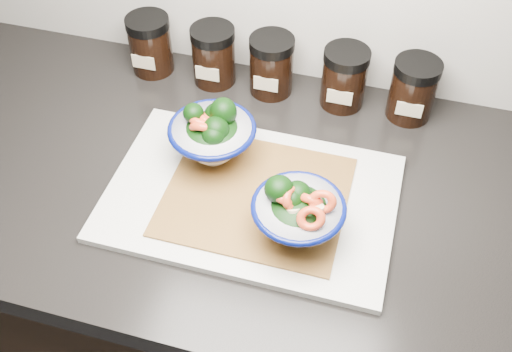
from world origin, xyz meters
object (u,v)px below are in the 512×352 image
(spice_jar_a, at_px, (150,44))
(spice_jar_e, at_px, (413,89))
(bowl_right, at_px, (297,213))
(bowl_left, at_px, (213,135))
(spice_jar_b, at_px, (214,55))
(spice_jar_c, at_px, (271,65))
(cutting_board, at_px, (251,198))
(spice_jar_d, at_px, (344,78))

(spice_jar_a, xyz_separation_m, spice_jar_e, (0.49, 0.00, 0.00))
(bowl_right, bearing_deg, bowl_left, 144.99)
(bowl_right, bearing_deg, spice_jar_a, 137.96)
(spice_jar_e, bearing_deg, bowl_left, -144.99)
(spice_jar_b, relative_size, spice_jar_c, 1.00)
(cutting_board, bearing_deg, bowl_right, -31.94)
(spice_jar_b, distance_m, spice_jar_e, 0.37)
(spice_jar_d, bearing_deg, spice_jar_b, 180.00)
(spice_jar_a, distance_m, spice_jar_b, 0.13)
(cutting_board, xyz_separation_m, spice_jar_d, (0.09, 0.27, 0.05))
(spice_jar_b, height_order, spice_jar_c, same)
(cutting_board, bearing_deg, spice_jar_d, 70.82)
(bowl_right, height_order, spice_jar_a, bowl_right)
(spice_jar_b, bearing_deg, bowl_right, -54.20)
(spice_jar_a, xyz_separation_m, spice_jar_c, (0.24, 0.00, 0.00))
(cutting_board, relative_size, spice_jar_b, 3.98)
(bowl_right, xyz_separation_m, spice_jar_e, (0.13, 0.33, -0.00))
(bowl_left, relative_size, spice_jar_a, 1.26)
(spice_jar_b, bearing_deg, spice_jar_a, 180.00)
(bowl_left, height_order, bowl_right, bowl_left)
(cutting_board, bearing_deg, spice_jar_e, 51.60)
(bowl_right, xyz_separation_m, spice_jar_d, (0.01, 0.33, -0.00))
(bowl_left, distance_m, spice_jar_a, 0.29)
(bowl_left, bearing_deg, cutting_board, -37.95)
(spice_jar_a, bearing_deg, bowl_right, -42.04)
(bowl_right, distance_m, spice_jar_a, 0.49)
(bowl_right, distance_m, spice_jar_c, 0.35)
(spice_jar_d, bearing_deg, cutting_board, -109.18)
(cutting_board, relative_size, spice_jar_e, 3.98)
(cutting_board, relative_size, spice_jar_a, 3.98)
(cutting_board, height_order, spice_jar_a, spice_jar_a)
(cutting_board, xyz_separation_m, spice_jar_b, (-0.15, 0.27, 0.05))
(cutting_board, height_order, spice_jar_b, spice_jar_b)
(bowl_right, distance_m, spice_jar_b, 0.40)
(spice_jar_c, xyz_separation_m, spice_jar_d, (0.13, 0.00, 0.00))
(bowl_right, relative_size, spice_jar_b, 1.21)
(bowl_left, distance_m, spice_jar_c, 0.21)
(spice_jar_e, bearing_deg, spice_jar_b, 180.00)
(spice_jar_c, bearing_deg, bowl_left, -101.55)
(cutting_board, bearing_deg, spice_jar_a, 135.38)
(spice_jar_a, bearing_deg, spice_jar_d, 0.00)
(bowl_right, height_order, spice_jar_d, bowl_right)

